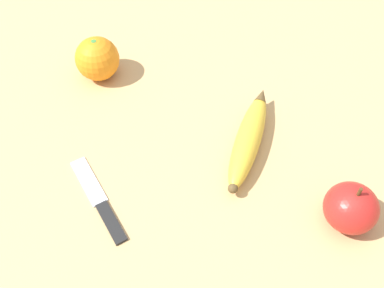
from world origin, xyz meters
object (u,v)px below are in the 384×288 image
(orange, at_px, (97,59))
(banana, at_px, (249,138))
(apple, at_px, (351,208))
(paring_knife, at_px, (100,201))

(orange, bearing_deg, banana, 16.12)
(apple, distance_m, paring_knife, 0.33)
(banana, xyz_separation_m, apple, (0.17, 0.01, 0.01))
(banana, height_order, orange, orange)
(orange, bearing_deg, apple, 10.99)
(banana, xyz_separation_m, paring_knife, (-0.06, -0.22, -0.01))
(banana, relative_size, apple, 2.36)
(orange, height_order, apple, apple)
(apple, bearing_deg, banana, -177.49)
(banana, bearing_deg, apple, -118.58)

